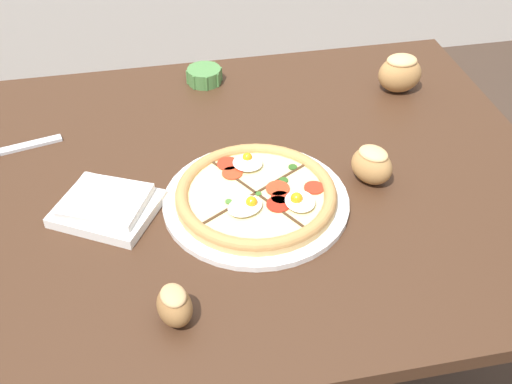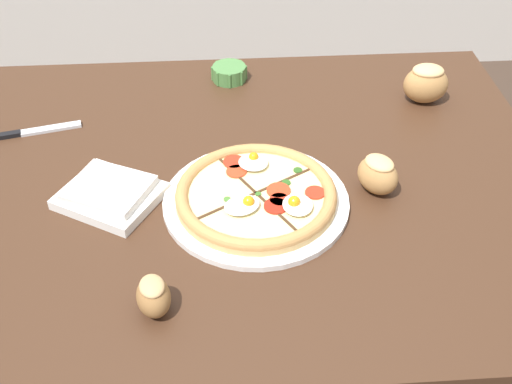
{
  "view_description": "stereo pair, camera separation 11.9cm",
  "coord_description": "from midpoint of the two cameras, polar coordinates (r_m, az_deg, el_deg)",
  "views": [
    {
      "loc": [
        -0.16,
        -0.98,
        1.53
      ],
      "look_at": [
        0.02,
        -0.08,
        0.77
      ],
      "focal_mm": 45.0,
      "sensor_mm": 36.0,
      "label": 1
    },
    {
      "loc": [
        -0.05,
        -0.99,
        1.53
      ],
      "look_at": [
        0.02,
        -0.08,
        0.77
      ],
      "focal_mm": 45.0,
      "sensor_mm": 36.0,
      "label": 2
    }
  ],
  "objects": [
    {
      "name": "napkin_folded",
      "position": [
        1.22,
        -15.86,
        -1.32
      ],
      "size": [
        0.23,
        0.22,
        0.04
      ],
      "rotation": [
        0.0,
        0.0,
        -0.53
      ],
      "color": "silver",
      "rests_on": "dining_table"
    },
    {
      "name": "dining_table",
      "position": [
        1.33,
        -3.95,
        -2.07
      ],
      "size": [
        1.25,
        0.97,
        0.74
      ],
      "color": "#422819",
      "rests_on": "ground_plane"
    },
    {
      "name": "bread_piece_far",
      "position": [
        1.24,
        7.6,
        2.34
      ],
      "size": [
        0.1,
        0.11,
        0.08
      ],
      "rotation": [
        0.0,
        0.0,
        2.19
      ],
      "color": "#B27F47",
      "rests_on": "dining_table"
    },
    {
      "name": "ramekin_bowl",
      "position": [
        1.57,
        -6.81,
        10.21
      ],
      "size": [
        0.09,
        0.09,
        0.04
      ],
      "color": "#4C8442",
      "rests_on": "dining_table"
    },
    {
      "name": "bread_piece_mid",
      "position": [
        1.54,
        10.53,
        10.33
      ],
      "size": [
        0.11,
        0.08,
        0.09
      ],
      "rotation": [
        0.0,
        0.0,
        3.09
      ],
      "color": "#B27F47",
      "rests_on": "dining_table"
    },
    {
      "name": "pizza",
      "position": [
        1.19,
        -2.82,
        -0.52
      ],
      "size": [
        0.35,
        0.35,
        0.05
      ],
      "color": "white",
      "rests_on": "dining_table"
    },
    {
      "name": "bread_piece_near",
      "position": [
        1.01,
        -10.69,
        -10.0
      ],
      "size": [
        0.07,
        0.08,
        0.06
      ],
      "rotation": [
        0.0,
        0.0,
        1.81
      ],
      "color": "olive",
      "rests_on": "dining_table"
    },
    {
      "name": "knife_main",
      "position": [
        1.45,
        -23.51,
        3.33
      ],
      "size": [
        0.22,
        0.07,
        0.01
      ],
      "rotation": [
        0.0,
        0.0,
        0.23
      ],
      "color": "silver",
      "rests_on": "dining_table"
    }
  ]
}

